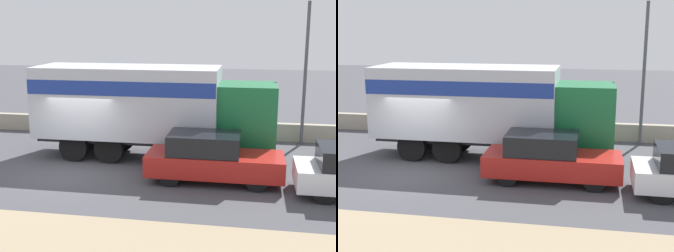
{
  "view_description": "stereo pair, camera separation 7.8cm",
  "coord_description": "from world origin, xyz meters",
  "views": [
    {
      "loc": [
        6.2,
        -14.79,
        5.14
      ],
      "look_at": [
        3.26,
        1.22,
        1.57
      ],
      "focal_mm": 50.0,
      "sensor_mm": 36.0,
      "label": 1
    },
    {
      "loc": [
        6.27,
        -14.78,
        5.14
      ],
      "look_at": [
        3.26,
        1.22,
        1.57
      ],
      "focal_mm": 50.0,
      "sensor_mm": 36.0,
      "label": 2
    }
  ],
  "objects": [
    {
      "name": "box_truck",
      "position": [
        2.19,
        2.38,
        2.15
      ],
      "size": [
        9.08,
        2.58,
        3.56
      ],
      "color": "#196B38",
      "rests_on": "ground_plane"
    },
    {
      "name": "ground_plane",
      "position": [
        0.0,
        0.0,
        0.0
      ],
      "size": [
        80.0,
        80.0,
        0.0
      ],
      "primitive_type": "plane",
      "color": "#47474C"
    },
    {
      "name": "street_lamp",
      "position": [
        8.34,
        5.64,
        3.69
      ],
      "size": [
        0.56,
        0.28,
        6.3
      ],
      "color": "#4C4C51",
      "rests_on": "ground_plane"
    },
    {
      "name": "stone_wall_backdrop",
      "position": [
        0.0,
        6.17,
        0.39
      ],
      "size": [
        60.0,
        0.35,
        0.78
      ],
      "color": "#A39984",
      "rests_on": "ground_plane"
    },
    {
      "name": "car_hatchback",
      "position": [
        4.93,
        0.06,
        0.8
      ],
      "size": [
        4.48,
        1.73,
        1.63
      ],
      "color": "#B21E19",
      "rests_on": "ground_plane"
    }
  ]
}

